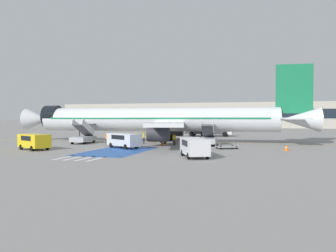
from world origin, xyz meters
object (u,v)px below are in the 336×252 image
at_px(baggage_cart, 227,147).
at_px(traffic_cone_0, 163,143).
at_px(boarding_stairs_forward, 84,137).
at_px(ground_crew_3, 174,139).
at_px(ground_crew_0, 136,137).
at_px(ground_crew_2, 107,138).
at_px(service_van_2, 34,140).
at_px(traffic_cone_2, 109,141).
at_px(service_van_1, 124,139).
at_px(fuel_tanker, 209,128).
at_px(traffic_cone_1, 286,148).
at_px(airliner, 161,120).
at_px(service_van_0, 194,146).
at_px(ground_crew_1, 144,136).
at_px(terminal_building, 201,115).
at_px(boarding_stairs_aft, 208,139).

xyz_separation_m(baggage_cart, traffic_cone_0, (-9.14, 2.55, 0.09)).
height_order(boarding_stairs_forward, ground_crew_3, boarding_stairs_forward).
distance_m(ground_crew_0, ground_crew_2, 4.21).
distance_m(service_van_2, traffic_cone_2, 12.84).
bearing_deg(service_van_1, fuel_tanker, 18.77).
height_order(ground_crew_2, traffic_cone_1, ground_crew_2).
bearing_deg(traffic_cone_0, airliner, 110.88).
height_order(service_van_0, ground_crew_1, service_van_0).
bearing_deg(airliner, service_van_1, 165.76).
height_order(ground_crew_0, ground_crew_1, ground_crew_1).
bearing_deg(ground_crew_0, ground_crew_3, -91.76).
distance_m(boarding_stairs_forward, service_van_1, 10.23).
bearing_deg(boarding_stairs_forward, service_van_1, -35.88).
distance_m(ground_crew_0, terminal_building, 85.15).
xyz_separation_m(ground_crew_0, traffic_cone_1, (20.47, -3.43, -0.68)).
bearing_deg(service_van_2, traffic_cone_2, 6.86).
xyz_separation_m(service_van_1, terminal_building, (-7.29, 90.78, 3.61)).
bearing_deg(ground_crew_2, boarding_stairs_forward, 148.15).
xyz_separation_m(ground_crew_1, ground_crew_3, (5.01, -1.17, -0.14)).
xyz_separation_m(ground_crew_1, traffic_cone_2, (-5.67, -0.15, -0.72)).
relative_size(boarding_stairs_forward, fuel_tanker, 0.55).
bearing_deg(baggage_cart, service_van_2, -99.24).
xyz_separation_m(ground_crew_1, ground_crew_2, (-4.62, -2.89, -0.13)).
bearing_deg(boarding_stairs_aft, fuel_tanker, 93.42).
relative_size(traffic_cone_1, terminal_building, 0.01).
bearing_deg(airliner, ground_crew_1, 149.62).
relative_size(service_van_0, ground_crew_0, 2.83).
distance_m(airliner, service_van_2, 19.37).
xyz_separation_m(airliner, boarding_stairs_forward, (-10.43, -5.47, -2.62)).
bearing_deg(terminal_building, fuel_tanker, -77.76).
xyz_separation_m(fuel_tanker, ground_crew_3, (-1.07, -22.99, -0.70)).
bearing_deg(airliner, boarding_stairs_forward, 111.89).
distance_m(boarding_stairs_forward, fuel_tanker, 28.21).
bearing_deg(service_van_2, ground_crew_0, -14.02).
bearing_deg(baggage_cart, boarding_stairs_forward, -125.23).
xyz_separation_m(service_van_2, ground_crew_0, (8.68, 11.14, -0.11)).
bearing_deg(service_van_1, traffic_cone_1, -52.04).
bearing_deg(ground_crew_3, traffic_cone_2, 164.78).
bearing_deg(ground_crew_2, service_van_0, -57.58).
bearing_deg(terminal_building, ground_crew_0, -85.56).
bearing_deg(service_van_0, traffic_cone_2, 113.77).
height_order(service_van_0, service_van_1, service_van_0).
height_order(baggage_cart, traffic_cone_2, baggage_cart).
bearing_deg(traffic_cone_2, ground_crew_2, -68.96).
xyz_separation_m(service_van_0, service_van_1, (-10.67, 6.90, -0.01)).
distance_m(fuel_tanker, baggage_cart, 27.17).
xyz_separation_m(boarding_stairs_aft, fuel_tanker, (-3.57, 22.03, 0.68)).
bearing_deg(ground_crew_1, service_van_0, 24.31).
bearing_deg(traffic_cone_1, ground_crew_0, 170.48).
bearing_deg(ground_crew_3, service_van_0, -76.25).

